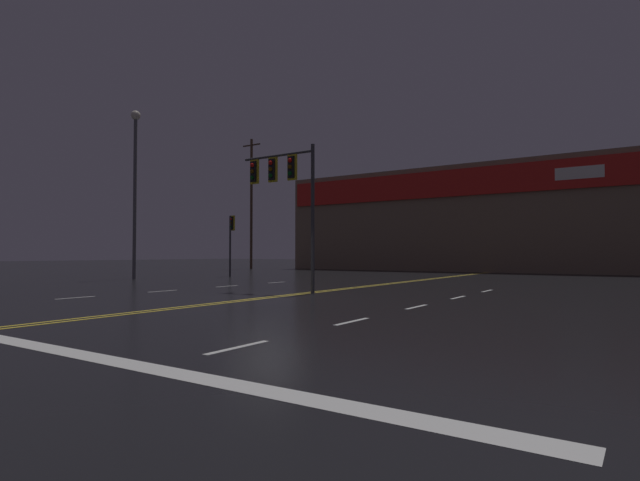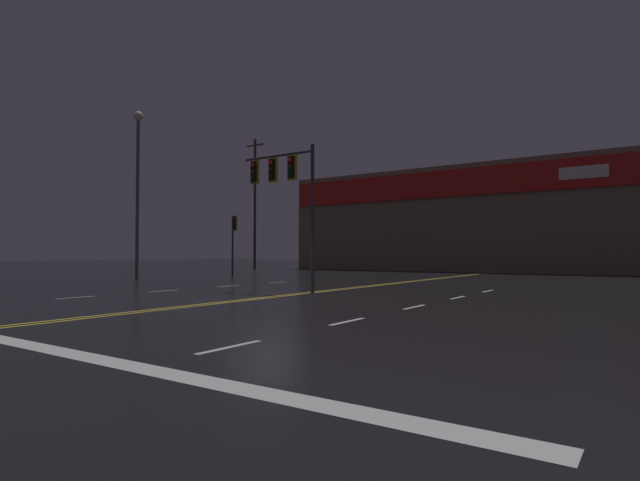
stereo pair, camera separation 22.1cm
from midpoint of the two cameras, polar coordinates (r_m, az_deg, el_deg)
name	(u,v)px [view 1 (the left image)]	position (r m, az deg, el deg)	size (l,w,h in m)	color
ground_plane	(268,298)	(17.00, -6.39, -6.51)	(200.00, 200.00, 0.00)	black
road_markings	(257,304)	(14.93, -7.65, -7.18)	(15.87, 60.00, 0.01)	gold
traffic_signal_median	(282,180)	(19.78, -4.67, 6.94)	(3.43, 0.36, 5.62)	#38383D
traffic_signal_corner_northwest	(231,232)	(33.29, -10.30, 1.00)	(0.42, 0.36, 4.01)	#38383D
streetlight_median_approach	(135,172)	(31.78, -20.57, 7.34)	(0.56, 0.56, 10.00)	#59595E
building_backdrop	(502,220)	(46.59, 19.98, 2.21)	(37.79, 10.23, 8.89)	#7A6651
utility_pole_row	(424,198)	(40.68, 11.69, 4.79)	(45.09, 0.26, 12.99)	#4C3828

